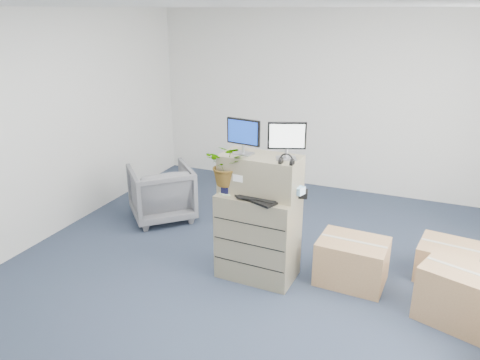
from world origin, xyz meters
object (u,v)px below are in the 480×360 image
object	(u,v)px
keyboard	(257,199)
potted_plant	(228,170)
filing_cabinet_lower	(258,236)
monitor_left	(243,135)
monitor_right	(287,139)
water_bottle	(271,183)
office_chair	(161,190)

from	to	relation	value
keyboard	potted_plant	distance (m)	0.44
filing_cabinet_lower	keyboard	xyz separation A→B (m)	(0.04, -0.15, 0.49)
monitor_left	keyboard	bearing A→B (deg)	-29.98
monitor_right	water_bottle	world-z (taller)	monitor_right
filing_cabinet_lower	potted_plant	size ratio (longest dim) A/B	2.02
filing_cabinet_lower	monitor_right	size ratio (longest dim) A/B	2.56
keyboard	office_chair	size ratio (longest dim) A/B	0.55
filing_cabinet_lower	office_chair	size ratio (longest dim) A/B	1.15
monitor_right	keyboard	xyz separation A→B (m)	(-0.24, -0.18, -0.61)
water_bottle	potted_plant	bearing A→B (deg)	-167.11
monitor_left	office_chair	xyz separation A→B (m)	(-1.58, 0.87, -1.16)
monitor_left	monitor_right	bearing A→B (deg)	9.34
keyboard	office_chair	xyz separation A→B (m)	(-1.81, 1.04, -0.56)
keyboard	office_chair	distance (m)	2.16
monitor_right	filing_cabinet_lower	bearing A→B (deg)	165.76
monitor_right	monitor_left	bearing A→B (deg)	159.87
filing_cabinet_lower	monitor_right	distance (m)	1.13
water_bottle	office_chair	distance (m)	2.18
monitor_left	potted_plant	xyz separation A→B (m)	(-0.14, -0.10, -0.37)
monitor_left	water_bottle	world-z (taller)	monitor_left
monitor_left	monitor_right	world-z (taller)	monitor_right
water_bottle	monitor_right	bearing A→B (deg)	2.75
filing_cabinet_lower	monitor_right	xyz separation A→B (m)	(0.27, 0.04, 1.10)
water_bottle	office_chair	world-z (taller)	water_bottle
filing_cabinet_lower	monitor_left	world-z (taller)	monitor_left
potted_plant	office_chair	xyz separation A→B (m)	(-1.45, 0.97, -0.79)
filing_cabinet_lower	monitor_left	bearing A→B (deg)	175.24
monitor_right	potted_plant	xyz separation A→B (m)	(-0.59, -0.11, -0.37)
filing_cabinet_lower	water_bottle	distance (m)	0.62
monitor_left	keyboard	xyz separation A→B (m)	(0.22, -0.17, -0.61)
filing_cabinet_lower	office_chair	distance (m)	1.98
water_bottle	office_chair	xyz separation A→B (m)	(-1.89, 0.87, -0.68)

